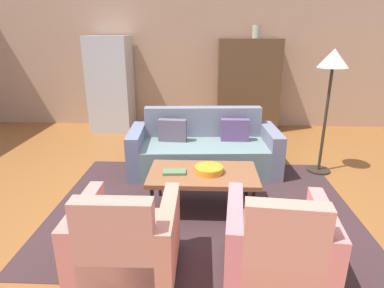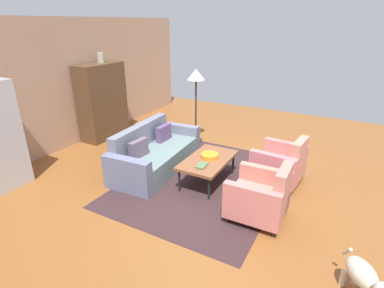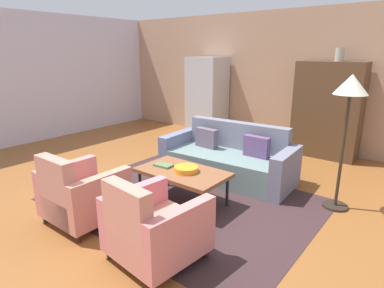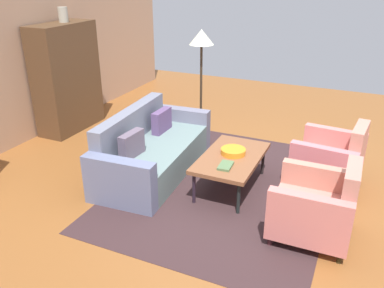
% 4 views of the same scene
% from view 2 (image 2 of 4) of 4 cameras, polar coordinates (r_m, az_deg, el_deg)
% --- Properties ---
extents(ground_plane, '(10.82, 10.82, 0.00)m').
position_cam_2_polar(ground_plane, '(5.40, 2.43, -7.70)').
color(ground_plane, brown).
extents(wall_back, '(9.02, 0.12, 2.80)m').
position_cam_2_polar(wall_back, '(7.17, -24.65, 9.87)').
color(wall_back, tan).
rests_on(wall_back, ground).
extents(area_rug, '(3.40, 2.60, 0.01)m').
position_cam_2_polar(area_rug, '(5.52, 2.50, -6.94)').
color(area_rug, '#392627').
rests_on(area_rug, ground).
extents(couch, '(2.15, 1.03, 0.86)m').
position_cam_2_polar(couch, '(5.92, -7.38, -1.93)').
color(couch, slate).
rests_on(couch, ground).
extents(coffee_table, '(1.20, 0.70, 0.45)m').
position_cam_2_polar(coffee_table, '(5.31, 3.06, -3.20)').
color(coffee_table, black).
rests_on(coffee_table, ground).
extents(armchair_left, '(0.81, 0.81, 0.88)m').
position_cam_2_polar(armchair_left, '(4.51, 13.28, -9.90)').
color(armchair_left, '#391B21').
rests_on(armchair_left, ground).
extents(armchair_right, '(0.87, 0.87, 0.88)m').
position_cam_2_polar(armchair_right, '(5.54, 16.74, -3.90)').
color(armchair_right, '#2D2120').
rests_on(armchair_right, ground).
extents(fruit_bowl, '(0.31, 0.31, 0.07)m').
position_cam_2_polar(fruit_bowl, '(5.34, 3.38, -2.23)').
color(fruit_bowl, orange).
rests_on(fruit_bowl, coffee_table).
extents(book_stack, '(0.26, 0.16, 0.03)m').
position_cam_2_polar(book_stack, '(5.02, 1.87, -4.09)').
color(book_stack, '#547349').
rests_on(book_stack, coffee_table).
extents(cabinet, '(1.20, 0.51, 1.80)m').
position_cam_2_polar(cabinet, '(7.64, -16.67, 7.76)').
color(cabinet, '#523822').
rests_on(cabinet, ground).
extents(vase_tall, '(0.15, 0.15, 0.24)m').
position_cam_2_polar(vase_tall, '(7.53, -16.98, 15.45)').
color(vase_tall, '#ADAA98').
rests_on(vase_tall, cabinet).
extents(floor_lamp, '(0.40, 0.40, 1.72)m').
position_cam_2_polar(floor_lamp, '(6.91, 0.77, 11.85)').
color(floor_lamp, '#2D241D').
rests_on(floor_lamp, ground).
extents(dog, '(0.61, 0.47, 0.48)m').
position_cam_2_polar(dog, '(3.74, 29.94, -21.03)').
color(dog, beige).
rests_on(dog, ground).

